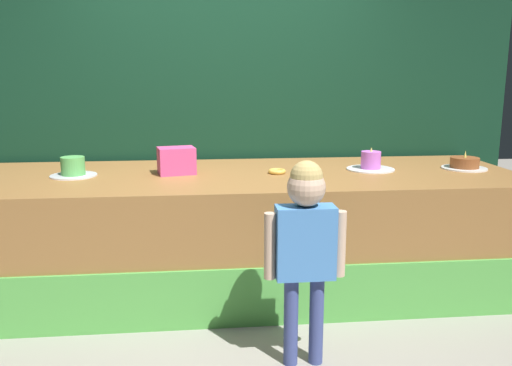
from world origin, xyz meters
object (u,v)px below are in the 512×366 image
donut (277,171)px  cake_center_left (73,168)px  child_figure (305,236)px  cake_far_right (465,164)px  cake_center_right (371,163)px  pink_box (176,161)px

donut → cake_center_left: bearing=178.2°
child_figure → cake_far_right: child_figure is taller
cake_center_right → cake_far_right: size_ratio=1.07×
child_figure → cake_center_right: child_figure is taller
pink_box → cake_center_left: pink_box is taller
pink_box → donut: bearing=-4.7°
cake_far_right → cake_center_left: bearing=179.9°
donut → cake_center_right: (0.71, 0.07, 0.04)m
child_figure → cake_center_right: bearing=58.3°
cake_center_left → child_figure: bearing=-38.6°
donut → child_figure: bearing=-90.3°
child_figure → pink_box: child_figure is taller
pink_box → cake_center_left: size_ratio=0.80×
donut → cake_far_right: 1.42m
donut → cake_far_right: cake_far_right is taller
pink_box → cake_center_right: size_ratio=0.72×
pink_box → donut: pink_box is taller
cake_center_left → cake_far_right: bearing=-0.1°
cake_center_left → cake_far_right: (2.83, -0.00, -0.02)m
child_figure → cake_far_right: size_ratio=3.40×
child_figure → donut: child_figure is taller
cake_far_right → child_figure: bearing=-141.7°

